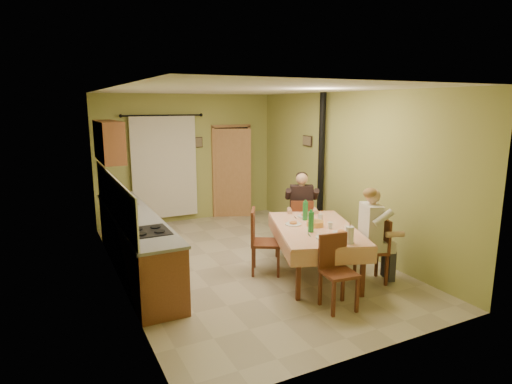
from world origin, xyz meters
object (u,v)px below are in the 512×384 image
chair_near (338,287)px  man_right (373,224)px  chair_right (372,263)px  stove_flue (320,186)px  man_far (302,202)px  chair_left (265,254)px  chair_far (301,235)px  dining_table (315,251)px

chair_near → man_right: man_right is taller
chair_right → stove_flue: bearing=3.4°
chair_right → man_far: size_ratio=0.69×
man_far → stove_flue: (0.75, 0.51, 0.15)m
chair_left → man_right: 1.70m
chair_far → stove_flue: size_ratio=0.34×
dining_table → stove_flue: bearing=73.1°
chair_far → man_right: man_right is taller
man_right → stove_flue: (0.59, 2.15, 0.15)m
chair_left → stove_flue: bearing=151.8°
man_far → man_right: size_ratio=1.00×
dining_table → chair_left: (-0.65, 0.42, -0.09)m
man_far → man_right: (0.17, -1.65, 0.00)m
chair_left → man_right: bearing=80.2°
dining_table → man_far: man_far is taller
dining_table → chair_left: chair_left is taller
chair_near → man_far: (0.79, 2.11, 0.59)m
chair_right → stove_flue: 2.35m
chair_far → stove_flue: bearing=62.6°
chair_right → stove_flue: size_ratio=0.34×
dining_table → stove_flue: stove_flue is taller
dining_table → man_right: size_ratio=1.60×
stove_flue → man_far: bearing=-146.0°
chair_far → stove_flue: (0.76, 0.52, 0.74)m
man_far → stove_flue: stove_flue is taller
chair_right → man_far: man_far is taller
chair_left → stove_flue: 2.27m
chair_far → chair_near: 2.24m
dining_table → chair_right: (0.60, -0.59, -0.09)m
chair_right → stove_flue: (0.57, 2.16, 0.73)m
stove_flue → chair_far: bearing=-145.7°
chair_left → man_right: size_ratio=0.73×
man_right → chair_left: bearing=68.9°
chair_right → man_far: bearing=24.5°
chair_near → chair_left: chair_left is taller
chair_right → chair_left: 1.61m
chair_far → man_far: 0.59m
chair_left → man_right: (1.23, -1.01, 0.59)m
dining_table → chair_left: 0.78m
man_right → dining_table: bearing=62.9°
chair_far → man_right: 1.75m
chair_left → man_right: man_right is taller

